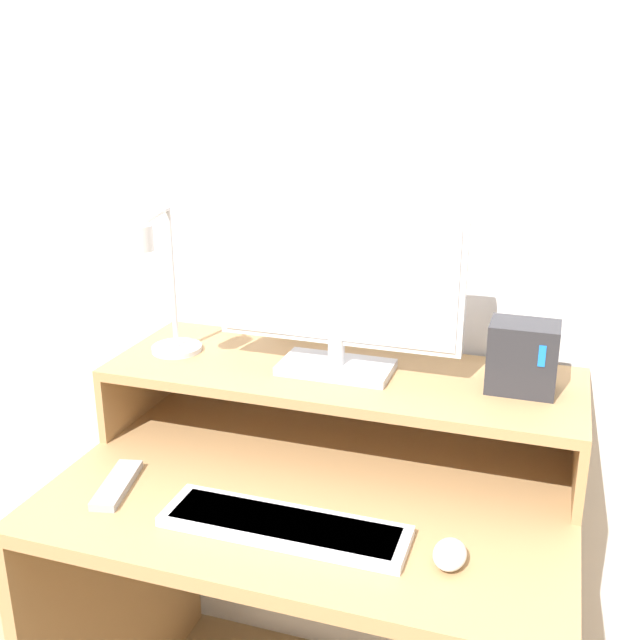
# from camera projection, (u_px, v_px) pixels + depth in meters

# --- Properties ---
(wall_back) EXTENTS (6.00, 0.05, 2.50)m
(wall_back) POSITION_uv_depth(u_px,v_px,m) (370.00, 196.00, 1.68)
(wall_back) COLOR silver
(wall_back) RESTS_ON ground_plane
(desk) EXTENTS (1.01, 0.70, 0.74)m
(desk) POSITION_uv_depth(u_px,v_px,m) (317.00, 577.00, 1.57)
(desk) COLOR #A87F51
(desk) RESTS_ON ground_plane
(monitor_shelf) EXTENTS (1.01, 0.35, 0.17)m
(monitor_shelf) POSITION_uv_depth(u_px,v_px,m) (342.00, 382.00, 1.61)
(monitor_shelf) COLOR #A87F51
(monitor_shelf) RESTS_ON desk
(monitor) EXTENTS (0.52, 0.13, 0.34)m
(monitor) POSITION_uv_depth(u_px,v_px,m) (337.00, 292.00, 1.54)
(monitor) COLOR #BCBCC1
(monitor) RESTS_ON monitor_shelf
(desk_lamp) EXTENTS (0.12, 0.26, 0.33)m
(desk_lamp) POSITION_uv_depth(u_px,v_px,m) (162.00, 291.00, 1.58)
(desk_lamp) COLOR silver
(desk_lamp) RESTS_ON monitor_shelf
(router_dock) EXTENTS (0.13, 0.10, 0.14)m
(router_dock) POSITION_uv_depth(u_px,v_px,m) (523.00, 357.00, 1.48)
(router_dock) COLOR #28282D
(router_dock) RESTS_ON monitor_shelf
(keyboard) EXTENTS (0.45, 0.12, 0.02)m
(keyboard) POSITION_uv_depth(u_px,v_px,m) (284.00, 526.00, 1.33)
(keyboard) COLOR silver
(keyboard) RESTS_ON desk
(mouse) EXTENTS (0.06, 0.08, 0.03)m
(mouse) POSITION_uv_depth(u_px,v_px,m) (450.00, 554.00, 1.24)
(mouse) COLOR silver
(mouse) RESTS_ON desk
(remote_control) EXTENTS (0.09, 0.18, 0.02)m
(remote_control) POSITION_uv_depth(u_px,v_px,m) (117.00, 485.00, 1.47)
(remote_control) COLOR #99999E
(remote_control) RESTS_ON desk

